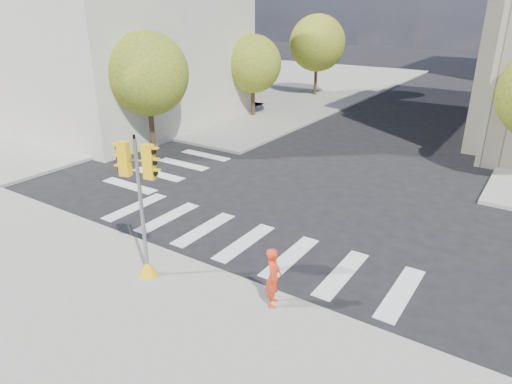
{
  "coord_description": "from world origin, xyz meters",
  "views": [
    {
      "loc": [
        7.88,
        -13.33,
        7.56
      ],
      "look_at": [
        0.52,
        -2.23,
        2.1
      ],
      "focal_mm": 32.0,
      "sensor_mm": 36.0,
      "label": 1
    }
  ],
  "objects": [
    {
      "name": "ground",
      "position": [
        0.0,
        0.0,
        0.0
      ],
      "size": [
        160.0,
        160.0,
        0.0
      ],
      "primitive_type": "plane",
      "color": "black",
      "rests_on": "ground"
    },
    {
      "name": "sidewalk_far_left",
      "position": [
        -20.0,
        26.0,
        0.07
      ],
      "size": [
        28.0,
        40.0,
        0.15
      ],
      "primitive_type": "cube",
      "color": "gray",
      "rests_on": "ground"
    },
    {
      "name": "classical_building",
      "position": [
        -20.0,
        8.0,
        6.44
      ],
      "size": [
        19.0,
        15.0,
        12.7
      ],
      "color": "beige",
      "rests_on": "ground"
    },
    {
      "name": "tree_lw_near",
      "position": [
        -10.5,
        4.0,
        4.2
      ],
      "size": [
        4.4,
        4.4,
        6.41
      ],
      "color": "#382616",
      "rests_on": "ground"
    },
    {
      "name": "tree_lw_mid",
      "position": [
        -10.5,
        14.0,
        3.76
      ],
      "size": [
        4.0,
        4.0,
        5.77
      ],
      "color": "#382616",
      "rests_on": "ground"
    },
    {
      "name": "tree_lw_far",
      "position": [
        -10.5,
        24.0,
        4.54
      ],
      "size": [
        4.8,
        4.8,
        6.95
      ],
      "color": "#382616",
      "rests_on": "ground"
    },
    {
      "name": "traffic_signal",
      "position": [
        -1.18,
        -5.44,
        1.95
      ],
      "size": [
        1.08,
        0.56,
        4.29
      ],
      "rotation": [
        0.0,
        0.0,
        0.25
      ],
      "color": "#FFB80D",
      "rests_on": "sidewalk_near"
    },
    {
      "name": "photographer",
      "position": [
        2.64,
        -4.6,
        0.99
      ],
      "size": [
        0.61,
        0.72,
        1.67
      ],
      "primitive_type": "imported",
      "rotation": [
        0.0,
        0.0,
        1.97
      ],
      "color": "red",
      "rests_on": "sidewalk_near"
    },
    {
      "name": "planter_wall",
      "position": [
        -14.0,
        3.72,
        0.4
      ],
      "size": [
        5.92,
        1.85,
        0.5
      ],
      "primitive_type": "cube",
      "rotation": [
        0.0,
        0.0,
        0.25
      ],
      "color": "white",
      "rests_on": "sidewalk_left_near"
    }
  ]
}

